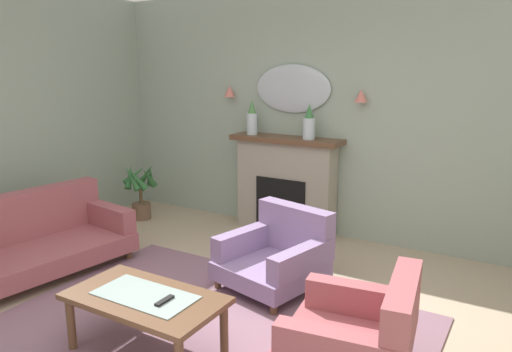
% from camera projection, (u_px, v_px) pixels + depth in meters
% --- Properties ---
extents(wall_back, '(6.97, 0.10, 2.83)m').
position_uv_depth(wall_back, '(337.00, 116.00, 5.56)').
color(wall_back, '#93A393').
rests_on(wall_back, ground).
extents(patterned_rug, '(3.20, 2.40, 0.01)m').
position_uv_depth(patterned_rug, '(202.00, 333.00, 3.68)').
color(patterned_rug, '#7F5B6B').
rests_on(patterned_rug, ground).
extents(fireplace, '(1.36, 0.36, 1.16)m').
position_uv_depth(fireplace, '(286.00, 186.00, 5.83)').
color(fireplace, gray).
rests_on(fireplace, ground).
extents(mantel_vase_right, '(0.13, 0.13, 0.41)m').
position_uv_depth(mantel_vase_right, '(252.00, 119.00, 5.86)').
color(mantel_vase_right, silver).
rests_on(mantel_vase_right, fireplace).
extents(mantel_vase_left, '(0.14, 0.14, 0.40)m').
position_uv_depth(mantel_vase_left, '(309.00, 124.00, 5.49)').
color(mantel_vase_left, silver).
rests_on(mantel_vase_left, fireplace).
extents(wall_mirror, '(0.96, 0.06, 0.56)m').
position_uv_depth(wall_mirror, '(292.00, 89.00, 5.69)').
color(wall_mirror, '#B2BCC6').
extents(wall_sconce_left, '(0.14, 0.14, 0.14)m').
position_uv_depth(wall_sconce_left, '(230.00, 91.00, 6.09)').
color(wall_sconce_left, '#D17066').
extents(wall_sconce_right, '(0.14, 0.14, 0.14)m').
position_uv_depth(wall_sconce_right, '(361.00, 96.00, 5.24)').
color(wall_sconce_right, '#D17066').
extents(coffee_table, '(1.10, 0.60, 0.45)m').
position_uv_depth(coffee_table, '(145.00, 303.00, 3.36)').
color(coffee_table, brown).
rests_on(coffee_table, ground).
extents(tv_remote, '(0.04, 0.16, 0.02)m').
position_uv_depth(tv_remote, '(165.00, 301.00, 3.25)').
color(tv_remote, black).
rests_on(tv_remote, coffee_table).
extents(floral_couch, '(1.09, 1.81, 0.76)m').
position_uv_depth(floral_couch, '(33.00, 241.00, 4.72)').
color(floral_couch, '#934C51').
rests_on(floral_couch, ground).
extents(armchair_by_coffee_table, '(0.97, 0.98, 0.71)m').
position_uv_depth(armchair_by_coffee_table, '(278.00, 254.00, 4.44)').
color(armchair_by_coffee_table, gray).
rests_on(armchair_by_coffee_table, ground).
extents(armchair_in_corner, '(0.92, 0.91, 0.71)m').
position_uv_depth(armchair_in_corner, '(360.00, 333.00, 3.13)').
color(armchair_in_corner, '#934C51').
rests_on(armchair_in_corner, ground).
extents(potted_plant_small_fern, '(0.45, 0.46, 0.74)m').
position_uv_depth(potted_plant_small_fern, '(141.00, 190.00, 6.34)').
color(potted_plant_small_fern, brown).
rests_on(potted_plant_small_fern, ground).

